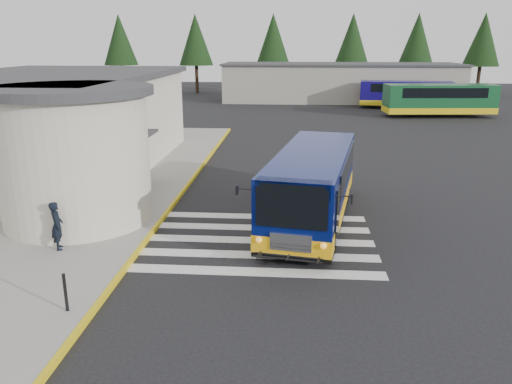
# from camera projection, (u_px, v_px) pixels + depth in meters

# --- Properties ---
(ground) EXTENTS (140.00, 140.00, 0.00)m
(ground) POSITION_uv_depth(u_px,v_px,m) (270.00, 232.00, 17.47)
(ground) COLOR black
(ground) RESTS_ON ground
(sidewalk) EXTENTS (10.00, 34.00, 0.15)m
(sidewalk) POSITION_uv_depth(u_px,v_px,m) (70.00, 192.00, 21.91)
(sidewalk) COLOR gray
(sidewalk) RESTS_ON ground
(curb_strip) EXTENTS (0.12, 34.00, 0.16)m
(curb_strip) POSITION_uv_depth(u_px,v_px,m) (181.00, 194.00, 21.56)
(curb_strip) COLOR gold
(curb_strip) RESTS_ON ground
(station_building) EXTENTS (12.70, 18.70, 4.80)m
(station_building) POSITION_uv_depth(u_px,v_px,m) (53.00, 125.00, 24.10)
(station_building) COLOR beige
(station_building) RESTS_ON ground
(crosswalk) EXTENTS (8.00, 5.35, 0.01)m
(crosswalk) POSITION_uv_depth(u_px,v_px,m) (254.00, 240.00, 16.74)
(crosswalk) COLOR silver
(crosswalk) RESTS_ON ground
(depot_building) EXTENTS (26.40, 8.40, 4.20)m
(depot_building) POSITION_uv_depth(u_px,v_px,m) (340.00, 82.00, 56.57)
(depot_building) COLOR gray
(depot_building) RESTS_ON ground
(tree_line) EXTENTS (58.40, 4.40, 10.00)m
(tree_line) POSITION_uv_depth(u_px,v_px,m) (339.00, 40.00, 62.86)
(tree_line) COLOR black
(tree_line) RESTS_ON ground
(transit_bus) EXTENTS (4.32, 9.52, 2.61)m
(transit_bus) POSITION_uv_depth(u_px,v_px,m) (312.00, 188.00, 18.29)
(transit_bus) COLOR #071155
(transit_bus) RESTS_ON ground
(pedestrian_a) EXTENTS (0.57, 0.67, 1.54)m
(pedestrian_a) POSITION_uv_depth(u_px,v_px,m) (57.00, 226.00, 15.48)
(pedestrian_a) COLOR black
(pedestrian_a) RESTS_ON sidewalk
(pedestrian_b) EXTENTS (0.87, 1.02, 1.85)m
(pedestrian_b) POSITION_uv_depth(u_px,v_px,m) (60.00, 202.00, 17.29)
(pedestrian_b) COLOR black
(pedestrian_b) RESTS_ON sidewalk
(bollard) EXTENTS (0.08, 0.08, 0.98)m
(bollard) POSITION_uv_depth(u_px,v_px,m) (65.00, 292.00, 11.92)
(bollard) COLOR black
(bollard) RESTS_ON sidewalk
(far_bus_a) EXTENTS (9.25, 3.59, 2.33)m
(far_bus_a) POSITION_uv_depth(u_px,v_px,m) (406.00, 93.00, 50.26)
(far_bus_a) COLOR #11075D
(far_bus_a) RESTS_ON ground
(far_bus_b) EXTENTS (9.77, 3.49, 2.47)m
(far_bus_b) POSITION_uv_depth(u_px,v_px,m) (439.00, 99.00, 44.44)
(far_bus_b) COLOR #134925
(far_bus_b) RESTS_ON ground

